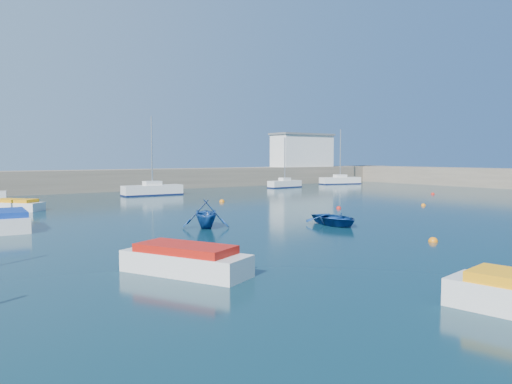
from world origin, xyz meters
TOP-DOWN VIEW (x-y plane):
  - ground at (0.00, 0.00)m, footprint 220.00×220.00m
  - back_wall at (0.00, 46.00)m, footprint 96.00×4.50m
  - right_arm at (44.00, 32.00)m, footprint 4.50×32.00m
  - harbor_office at (30.00, 46.00)m, footprint 10.00×4.00m
  - sailboat_6 at (-0.20, 36.09)m, footprint 6.58×2.14m
  - sailboat_7 at (20.06, 38.17)m, footprint 5.18×1.79m
  - sailboat_8 at (32.60, 40.10)m, footprint 6.65×3.28m
  - motorboat_0 at (-14.48, 1.29)m, footprint 3.55×5.03m
  - motorboat_1 at (-17.52, 16.90)m, footprint 2.05×4.78m
  - motorboat_2 at (-15.36, 27.98)m, footprint 4.02×4.35m
  - dinghy_center at (-1.01, 7.33)m, footprint 3.20×4.10m
  - dinghy_left at (-8.00, 11.03)m, footprint 3.92×4.09m
  - buoy_0 at (-1.35, 0.18)m, footprint 0.47×0.47m
  - buoy_1 at (6.28, 14.25)m, footprint 0.40×0.40m
  - buoy_2 at (13.87, 11.66)m, footprint 0.39×0.39m
  - buoy_3 at (1.68, 24.79)m, footprint 0.50×0.50m
  - buoy_4 at (25.82, 19.01)m, footprint 0.41×0.41m

SIDE VIEW (x-z plane):
  - ground at x=0.00m, z-range 0.00..0.00m
  - buoy_0 at x=-1.35m, z-range -0.24..0.24m
  - buoy_1 at x=6.28m, z-range -0.20..0.20m
  - buoy_2 at x=13.87m, z-range -0.20..0.20m
  - buoy_3 at x=1.68m, z-range -0.25..0.25m
  - buoy_4 at x=25.82m, z-range -0.21..0.21m
  - dinghy_center at x=-1.01m, z-range 0.00..0.78m
  - motorboat_2 at x=-15.36m, z-range -0.03..0.88m
  - motorboat_0 at x=-14.48m, z-range -0.03..1.04m
  - motorboat_1 at x=-17.52m, z-range -0.04..1.10m
  - sailboat_7 at x=20.06m, z-range -2.87..3.94m
  - sailboat_8 at x=32.60m, z-range -3.63..4.79m
  - sailboat_6 at x=-0.20m, z-range -3.67..4.91m
  - dinghy_left at x=-8.00m, z-range 0.00..1.67m
  - back_wall at x=0.00m, z-range 0.00..2.60m
  - right_arm at x=44.00m, z-range 0.00..2.60m
  - harbor_office at x=30.00m, z-range 2.60..7.60m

